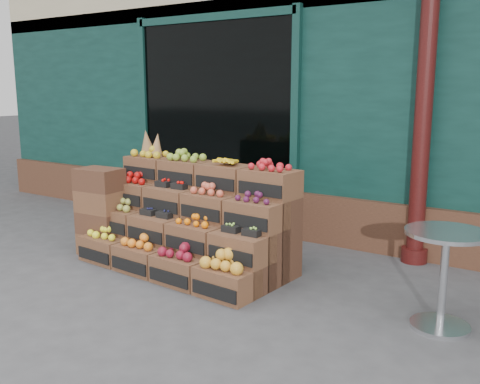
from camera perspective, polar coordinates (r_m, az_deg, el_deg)
The scene contains 6 objects.
ground at distance 4.95m, azimuth -2.60°, elevation -11.27°, with size 60.00×60.00×0.00m, color #404042.
shop_facade at distance 9.22m, azimuth 16.93°, elevation 13.85°, with size 12.00×6.24×4.80m.
crate_display at distance 5.72m, azimuth -5.26°, elevation -3.62°, with size 2.31×1.24×1.40m.
spare_crates at distance 6.27m, azimuth -14.62°, elevation -2.05°, with size 0.52×0.38×0.99m.
bistro_table at distance 4.50m, azimuth 20.96°, elevation -7.58°, with size 0.64×0.64×0.80m.
shopkeeper at distance 7.97m, azimuth -0.41°, elevation 4.63°, with size 0.72×0.47×1.96m, color #1B612D.
Camera 1 is at (2.71, -3.69, 1.89)m, focal length 40.00 mm.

